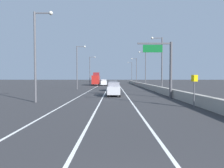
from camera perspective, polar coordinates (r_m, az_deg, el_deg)
name	(u,v)px	position (r m, az deg, el deg)	size (l,w,h in m)	color
ground_plane	(115,86)	(67.07, 0.87, -0.46)	(320.00, 320.00, 0.00)	#2D2D30
lane_stripe_left	(96,87)	(58.29, -4.48, -0.83)	(0.16, 130.00, 0.00)	silver
lane_stripe_center	(108,87)	(58.10, -1.03, -0.83)	(0.16, 130.00, 0.00)	silver
lane_stripe_right	(121,87)	(58.11, 2.42, -0.83)	(0.16, 130.00, 0.00)	silver
jersey_barrier_right	(152,88)	(43.86, 11.33, -1.04)	(0.60, 120.00, 1.10)	#9E998E
overhead_sign_gantry	(165,63)	(28.12, 14.81, 5.81)	(4.68, 0.36, 7.50)	#47474C
speed_advisory_sign	(194,88)	(19.96, 22.15, -1.17)	(0.60, 0.11, 3.00)	#4C4C51
lamp_post_right_second	(161,61)	(37.60, 13.51, 6.40)	(2.14, 0.44, 10.02)	#4C4C51
lamp_post_right_third	(145,67)	(57.48, 9.18, 4.86)	(2.14, 0.44, 10.02)	#4C4C51
lamp_post_right_fourth	(136,69)	(77.47, 6.73, 4.10)	(2.14, 0.44, 10.02)	#4C4C51
lamp_post_right_fifth	(131,71)	(97.59, 5.44, 3.66)	(2.14, 0.44, 10.02)	#4C4C51
lamp_post_left_near	(37,50)	(24.01, -20.28, 8.90)	(2.14, 0.44, 10.02)	#4C4C51
lamp_post_left_mid	(78,64)	(47.36, -9.53, 5.49)	(2.14, 0.44, 10.02)	#4C4C51
lamp_post_left_far	(91,69)	(71.34, -6.06, 4.30)	(2.14, 0.44, 10.02)	#4C4C51
car_silver_0	(114,89)	(29.71, 0.58, -1.49)	(1.96, 4.21, 2.06)	#B7B7BC
car_white_1	(104,82)	(67.67, -2.27, 0.44)	(2.03, 4.58, 2.09)	white
car_gray_2	(113,86)	(41.62, 0.38, -0.49)	(1.99, 4.80, 2.08)	slate
box_truck	(96,79)	(70.03, -4.53, 1.31)	(2.57, 7.56, 4.46)	#A51E19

